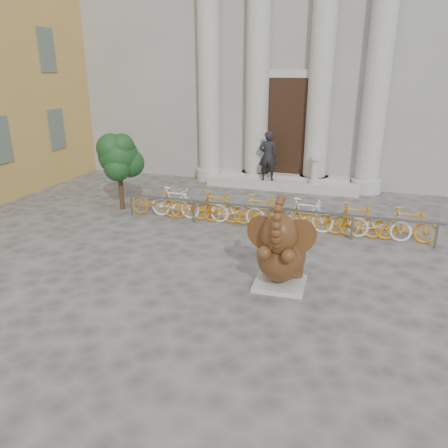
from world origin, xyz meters
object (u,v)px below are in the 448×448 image
(bike_rack, at_px, (270,212))
(elephant_statue, at_px, (281,253))
(pedestrian, at_px, (268,156))
(tree, at_px, (119,157))

(bike_rack, bearing_deg, elephant_statue, -74.57)
(elephant_statue, height_order, bike_rack, elephant_statue)
(bike_rack, relative_size, pedestrian, 4.93)
(bike_rack, xyz_separation_m, pedestrian, (-1.04, 4.36, 0.82))
(elephant_statue, distance_m, tree, 7.39)
(elephant_statue, distance_m, pedestrian, 8.29)
(elephant_statue, bearing_deg, bike_rack, 103.92)
(tree, bearing_deg, pedestrian, 44.79)
(bike_rack, xyz_separation_m, tree, (-5.16, 0.27, 1.30))
(elephant_statue, relative_size, tree, 0.85)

